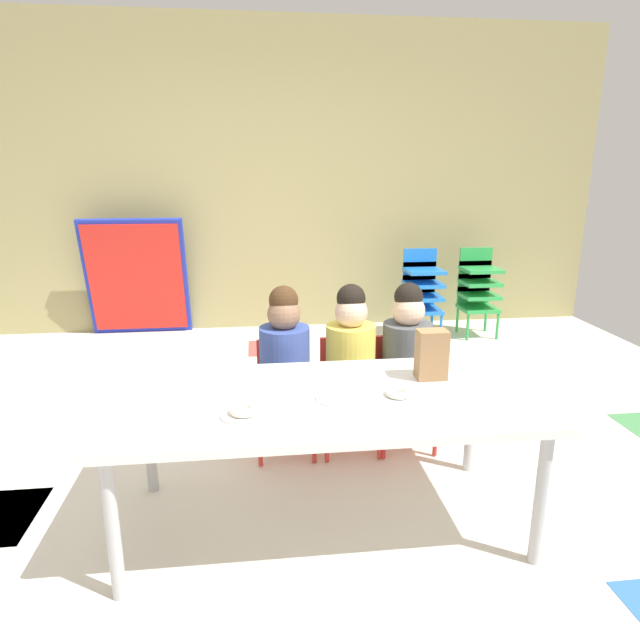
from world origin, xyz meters
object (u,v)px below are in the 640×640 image
(paper_bag_brown, at_px, (432,355))
(paper_plate_center_table, at_px, (338,398))
(craft_table, at_px, (325,406))
(donut_powdered_loose, at_px, (399,392))
(kid_chair_green_stack, at_px, (478,286))
(seated_child_middle_seat, at_px, (350,353))
(kid_chair_blue_stack, at_px, (422,288))
(seated_child_near_camera, at_px, (285,356))
(folded_activity_table, at_px, (137,278))
(paper_plate_near_edge, at_px, (244,415))
(donut_powdered_on_plate, at_px, (244,409))
(seated_child_far_right, at_px, (406,351))

(paper_bag_brown, height_order, paper_plate_center_table, paper_bag_brown)
(craft_table, xyz_separation_m, donut_powdered_loose, (0.30, -0.04, 0.06))
(paper_bag_brown, bearing_deg, kid_chair_green_stack, 63.28)
(seated_child_middle_seat, distance_m, kid_chair_blue_stack, 2.24)
(seated_child_near_camera, relative_size, seated_child_middle_seat, 1.00)
(kid_chair_green_stack, distance_m, paper_bag_brown, 2.81)
(craft_table, xyz_separation_m, kid_chair_blue_stack, (1.22, 2.63, -0.09))
(kid_chair_green_stack, relative_size, paper_bag_brown, 3.64)
(paper_plate_center_table, height_order, donut_powdered_loose, donut_powdered_loose)
(paper_plate_center_table, bearing_deg, seated_child_middle_seat, 76.11)
(seated_child_near_camera, relative_size, paper_bag_brown, 4.17)
(seated_child_near_camera, xyz_separation_m, kid_chair_blue_stack, (1.35, 2.00, -0.10))
(craft_table, distance_m, folded_activity_table, 3.27)
(seated_child_near_camera, bearing_deg, kid_chair_blue_stack, 56.04)
(paper_plate_near_edge, bearing_deg, donut_powdered_on_plate, 0.00)
(seated_child_middle_seat, xyz_separation_m, donut_powdered_loose, (0.08, -0.67, 0.06))
(kid_chair_green_stack, height_order, paper_plate_near_edge, kid_chair_green_stack)
(paper_bag_brown, relative_size, donut_powdered_loose, 1.99)
(craft_table, height_order, paper_bag_brown, paper_bag_brown)
(seated_child_middle_seat, height_order, donut_powdered_on_plate, seated_child_middle_seat)
(donut_powdered_on_plate, relative_size, donut_powdered_loose, 1.00)
(donut_powdered_on_plate, height_order, donut_powdered_loose, donut_powdered_on_plate)
(seated_child_middle_seat, height_order, kid_chair_green_stack, seated_child_middle_seat)
(seated_child_far_right, bearing_deg, donut_powdered_loose, -108.11)
(craft_table, bearing_deg, kid_chair_blue_stack, 65.18)
(seated_child_near_camera, xyz_separation_m, paper_bag_brown, (0.62, -0.50, 0.15))
(kid_chair_blue_stack, relative_size, paper_plate_near_edge, 4.44)
(folded_activity_table, bearing_deg, kid_chair_blue_stack, -7.79)
(donut_powdered_loose, bearing_deg, craft_table, 172.16)
(seated_child_near_camera, xyz_separation_m, paper_plate_near_edge, (-0.19, -0.79, 0.05))
(folded_activity_table, relative_size, paper_plate_center_table, 6.04)
(seated_child_middle_seat, bearing_deg, seated_child_far_right, 0.00)
(seated_child_middle_seat, xyz_separation_m, donut_powdered_on_plate, (-0.54, -0.79, 0.07))
(kid_chair_green_stack, height_order, paper_plate_center_table, kid_chair_green_stack)
(seated_child_far_right, xyz_separation_m, kid_chair_blue_stack, (0.70, 2.00, -0.10))
(kid_chair_green_stack, xyz_separation_m, paper_plate_center_table, (-1.70, -2.68, 0.14))
(kid_chair_blue_stack, height_order, donut_powdered_loose, kid_chair_blue_stack)
(craft_table, distance_m, kid_chair_green_stack, 3.16)
(craft_table, height_order, donut_powdered_loose, donut_powdered_loose)
(craft_table, bearing_deg, seated_child_middle_seat, 71.14)
(kid_chair_green_stack, xyz_separation_m, donut_powdered_on_plate, (-2.07, -2.79, 0.17))
(donut_powdered_loose, bearing_deg, paper_bag_brown, 42.66)
(donut_powdered_loose, bearing_deg, kid_chair_blue_stack, 71.03)
(kid_chair_green_stack, relative_size, paper_plate_near_edge, 4.44)
(craft_table, relative_size, kid_chair_green_stack, 2.16)
(paper_plate_near_edge, distance_m, paper_plate_center_table, 0.39)
(seated_child_far_right, height_order, paper_plate_center_table, seated_child_far_right)
(donut_powdered_on_plate, bearing_deg, seated_child_far_right, 43.08)
(seated_child_far_right, bearing_deg, folded_activity_table, 128.41)
(seated_child_middle_seat, xyz_separation_m, kid_chair_blue_stack, (1.00, 2.00, -0.10))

